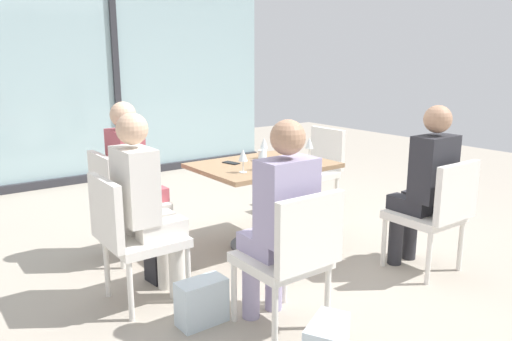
{
  "coord_description": "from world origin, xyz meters",
  "views": [
    {
      "loc": [
        -2.45,
        -3.22,
        1.59
      ],
      "look_at": [
        0.0,
        0.1,
        0.65
      ],
      "focal_mm": 34.92,
      "sensor_mm": 36.0,
      "label": 1
    }
  ],
  "objects_px": {
    "cell_phone_on_table": "(231,163)",
    "handbag_2": "(167,260)",
    "chair_front_right": "(436,210)",
    "wine_glass_1": "(309,143)",
    "chair_side_end": "(130,232)",
    "person_far_left": "(134,172)",
    "wine_glass_0": "(263,153)",
    "wine_glass_2": "(243,156)",
    "chair_far_right": "(316,165)",
    "handbag_0": "(202,302)",
    "coffee_cup": "(262,155)",
    "wine_glass_3": "(264,143)",
    "person_side_end": "(145,199)",
    "chair_far_left": "(122,199)",
    "person_front_right": "(426,180)",
    "dining_table_main": "(263,188)",
    "chair_front_left": "(292,253)",
    "person_front_left": "(280,214)"
  },
  "relations": [
    {
      "from": "person_front_right",
      "to": "coffee_cup",
      "type": "bearing_deg",
      "value": 118.29
    },
    {
      "from": "chair_front_left",
      "to": "person_front_left",
      "type": "height_order",
      "value": "person_front_left"
    },
    {
      "from": "wine_glass_3",
      "to": "coffee_cup",
      "type": "height_order",
      "value": "wine_glass_3"
    },
    {
      "from": "chair_side_end",
      "to": "chair_front_right",
      "type": "xyz_separation_m",
      "value": [
        2.0,
        -0.88,
        0.0
      ]
    },
    {
      "from": "wine_glass_0",
      "to": "wine_glass_2",
      "type": "xyz_separation_m",
      "value": [
        -0.17,
        0.02,
        0.0
      ]
    },
    {
      "from": "chair_far_left",
      "to": "wine_glass_3",
      "type": "relative_size",
      "value": 4.7
    },
    {
      "from": "wine_glass_1",
      "to": "chair_front_right",
      "type": "bearing_deg",
      "value": -77.21
    },
    {
      "from": "person_front_left",
      "to": "person_far_left",
      "type": "xyz_separation_m",
      "value": [
        -0.24,
        1.55,
        0.0
      ]
    },
    {
      "from": "wine_glass_0",
      "to": "person_far_left",
      "type": "bearing_deg",
      "value": 139.96
    },
    {
      "from": "dining_table_main",
      "to": "chair_front_left",
      "type": "relative_size",
      "value": 1.27
    },
    {
      "from": "chair_front_right",
      "to": "person_front_right",
      "type": "height_order",
      "value": "person_front_right"
    },
    {
      "from": "dining_table_main",
      "to": "wine_glass_1",
      "type": "relative_size",
      "value": 5.97
    },
    {
      "from": "wine_glass_1",
      "to": "handbag_0",
      "type": "height_order",
      "value": "wine_glass_1"
    },
    {
      "from": "coffee_cup",
      "to": "dining_table_main",
      "type": "bearing_deg",
      "value": -124.19
    },
    {
      "from": "chair_side_end",
      "to": "chair_front_right",
      "type": "bearing_deg",
      "value": -23.67
    },
    {
      "from": "wine_glass_0",
      "to": "wine_glass_1",
      "type": "xyz_separation_m",
      "value": [
        0.6,
        0.12,
        0.0
      ]
    },
    {
      "from": "wine_glass_0",
      "to": "wine_glass_3",
      "type": "xyz_separation_m",
      "value": [
        0.29,
        0.36,
        0.0
      ]
    },
    {
      "from": "wine_glass_1",
      "to": "handbag_0",
      "type": "xyz_separation_m",
      "value": [
        -1.52,
        -0.72,
        -0.72
      ]
    },
    {
      "from": "coffee_cup",
      "to": "chair_front_left",
      "type": "bearing_deg",
      "value": -120.7
    },
    {
      "from": "cell_phone_on_table",
      "to": "handbag_2",
      "type": "relative_size",
      "value": 0.48
    },
    {
      "from": "chair_front_right",
      "to": "wine_glass_0",
      "type": "xyz_separation_m",
      "value": [
        -0.85,
        0.99,
        0.37
      ]
    },
    {
      "from": "chair_far_left",
      "to": "wine_glass_2",
      "type": "relative_size",
      "value": 4.7
    },
    {
      "from": "dining_table_main",
      "to": "person_side_end",
      "type": "height_order",
      "value": "person_side_end"
    },
    {
      "from": "chair_side_end",
      "to": "chair_far_left",
      "type": "distance_m",
      "value": 0.82
    },
    {
      "from": "wine_glass_0",
      "to": "handbag_0",
      "type": "distance_m",
      "value": 1.31
    },
    {
      "from": "handbag_0",
      "to": "person_front_left",
      "type": "bearing_deg",
      "value": -38.07
    },
    {
      "from": "chair_side_end",
      "to": "person_side_end",
      "type": "distance_m",
      "value": 0.23
    },
    {
      "from": "person_side_end",
      "to": "handbag_2",
      "type": "bearing_deg",
      "value": 42.49
    },
    {
      "from": "chair_front_right",
      "to": "wine_glass_3",
      "type": "xyz_separation_m",
      "value": [
        -0.56,
        1.36,
        0.37
      ]
    },
    {
      "from": "dining_table_main",
      "to": "person_front_left",
      "type": "relative_size",
      "value": 0.88
    },
    {
      "from": "wine_glass_2",
      "to": "coffee_cup",
      "type": "distance_m",
      "value": 0.49
    },
    {
      "from": "chair_side_end",
      "to": "person_far_left",
      "type": "distance_m",
      "value": 0.88
    },
    {
      "from": "chair_front_right",
      "to": "wine_glass_3",
      "type": "distance_m",
      "value": 1.51
    },
    {
      "from": "coffee_cup",
      "to": "handbag_0",
      "type": "relative_size",
      "value": 0.3
    },
    {
      "from": "wine_glass_3",
      "to": "cell_phone_on_table",
      "type": "height_order",
      "value": "wine_glass_3"
    },
    {
      "from": "dining_table_main",
      "to": "handbag_0",
      "type": "xyz_separation_m",
      "value": [
        -1.07,
        -0.8,
        -0.38
      ]
    },
    {
      "from": "chair_far_left",
      "to": "person_front_right",
      "type": "height_order",
      "value": "person_front_right"
    },
    {
      "from": "wine_glass_2",
      "to": "wine_glass_1",
      "type": "bearing_deg",
      "value": 7.54
    },
    {
      "from": "wine_glass_2",
      "to": "cell_phone_on_table",
      "type": "xyz_separation_m",
      "value": [
        0.11,
        0.33,
        -0.13
      ]
    },
    {
      "from": "cell_phone_on_table",
      "to": "chair_front_right",
      "type": "bearing_deg",
      "value": -69.09
    },
    {
      "from": "chair_front_right",
      "to": "wine_glass_1",
      "type": "height_order",
      "value": "wine_glass_1"
    },
    {
      "from": "chair_far_right",
      "to": "person_far_left",
      "type": "distance_m",
      "value": 2.0
    },
    {
      "from": "person_far_left",
      "to": "handbag_2",
      "type": "distance_m",
      "value": 0.78
    },
    {
      "from": "person_side_end",
      "to": "person_front_left",
      "type": "xyz_separation_m",
      "value": [
        0.5,
        -0.77,
        0.0
      ]
    },
    {
      "from": "person_side_end",
      "to": "person_far_left",
      "type": "relative_size",
      "value": 1.0
    },
    {
      "from": "chair_far_right",
      "to": "wine_glass_0",
      "type": "relative_size",
      "value": 4.7
    },
    {
      "from": "person_side_end",
      "to": "wine_glass_1",
      "type": "relative_size",
      "value": 6.81
    },
    {
      "from": "chair_far_left",
      "to": "handbag_0",
      "type": "distance_m",
      "value": 1.31
    },
    {
      "from": "dining_table_main",
      "to": "person_far_left",
      "type": "height_order",
      "value": "person_far_left"
    },
    {
      "from": "wine_glass_0",
      "to": "handbag_2",
      "type": "relative_size",
      "value": 0.62
    }
  ]
}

